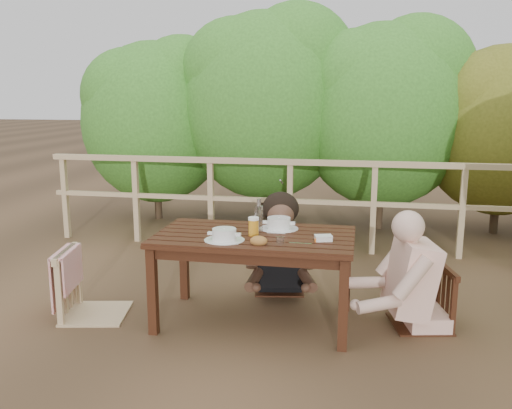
% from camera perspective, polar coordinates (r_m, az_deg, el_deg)
% --- Properties ---
extents(ground, '(60.00, 60.00, 0.00)m').
position_cam_1_polar(ground, '(4.25, -0.13, -12.12)').
color(ground, brown).
rests_on(ground, ground).
extents(table, '(1.45, 0.82, 0.67)m').
position_cam_1_polar(table, '(4.12, -0.13, -7.84)').
color(table, black).
rests_on(table, ground).
extents(chair_left, '(0.58, 0.58, 0.99)m').
position_cam_1_polar(chair_left, '(4.38, -16.71, -5.00)').
color(chair_left, tan).
rests_on(chair_left, ground).
extents(chair_far, '(0.48, 0.48, 0.85)m').
position_cam_1_polar(chair_far, '(4.76, 2.49, -4.08)').
color(chair_far, black).
rests_on(chair_far, ground).
extents(chair_right, '(0.50, 0.50, 0.85)m').
position_cam_1_polar(chair_right, '(4.21, 17.06, -6.67)').
color(chair_right, black).
rests_on(chair_right, ground).
extents(woman, '(0.66, 0.76, 1.37)m').
position_cam_1_polar(woman, '(4.72, 2.55, -0.93)').
color(woman, black).
rests_on(woman, ground).
extents(diner_right, '(0.82, 0.72, 1.45)m').
position_cam_1_polar(diner_right, '(4.14, 17.72, -2.73)').
color(diner_right, beige).
rests_on(diner_right, ground).
extents(railing, '(5.60, 0.10, 1.01)m').
position_cam_1_polar(railing, '(5.99, 3.57, -0.05)').
color(railing, tan).
rests_on(railing, ground).
extents(hedge_row, '(6.60, 1.60, 3.80)m').
position_cam_1_polar(hedge_row, '(7.03, 8.35, 13.01)').
color(hedge_row, '#346E22').
rests_on(hedge_row, ground).
extents(soup_near, '(0.29, 0.29, 0.10)m').
position_cam_1_polar(soup_near, '(3.86, -3.34, -3.24)').
color(soup_near, silver).
rests_on(soup_near, table).
extents(soup_far, '(0.30, 0.30, 0.10)m').
position_cam_1_polar(soup_far, '(4.18, 2.41, -2.05)').
color(soup_far, white).
rests_on(soup_far, table).
extents(bread_roll, '(0.12, 0.09, 0.07)m').
position_cam_1_polar(bread_roll, '(3.75, 0.29, -3.85)').
color(bread_roll, olive).
rests_on(bread_roll, table).
extents(beer_glass, '(0.08, 0.08, 0.15)m').
position_cam_1_polar(beer_glass, '(3.96, -0.26, -2.41)').
color(beer_glass, orange).
rests_on(beer_glass, table).
extents(bottle, '(0.06, 0.06, 0.27)m').
position_cam_1_polar(bottle, '(4.05, 0.30, -1.27)').
color(bottle, white).
rests_on(bottle, table).
extents(tumbler, '(0.06, 0.06, 0.07)m').
position_cam_1_polar(tumbler, '(3.75, 2.53, -3.89)').
color(tumbler, silver).
rests_on(tumbler, table).
extents(butter_tub, '(0.14, 0.12, 0.05)m').
position_cam_1_polar(butter_tub, '(3.87, 7.07, -3.60)').
color(butter_tub, white).
rests_on(butter_tub, table).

